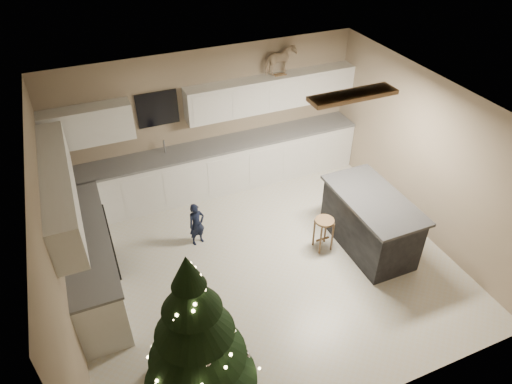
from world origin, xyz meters
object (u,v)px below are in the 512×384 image
toddler (197,224)px  rocking_horse (280,61)px  bar_stool (324,227)px  christmas_tree (196,342)px  island (370,222)px

toddler → rocking_horse: (2.10, 1.45, 1.88)m
bar_stool → rocking_horse: 2.99m
christmas_tree → toddler: size_ratio=2.88×
christmas_tree → island: bearing=22.8°
toddler → island: bearing=-37.5°
island → bar_stool: island is taller
island → toddler: 2.74m
christmas_tree → rocking_horse: 5.02m
toddler → rocking_horse: size_ratio=1.22×
toddler → christmas_tree: bearing=-119.6°
island → bar_stool: size_ratio=2.96×
bar_stool → toddler: (-1.81, 0.90, -0.05)m
island → bar_stool: (-0.69, 0.22, -0.05)m
christmas_tree → toddler: (0.72, 2.48, -0.52)m
christmas_tree → rocking_horse: bearing=54.3°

